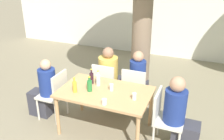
# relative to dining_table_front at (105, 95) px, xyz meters

# --- Properties ---
(ground_plane) EXTENTS (30.00, 30.00, 0.00)m
(ground_plane) POSITION_rel_dining_table_front_xyz_m (0.00, 0.00, -0.68)
(ground_plane) COLOR gray
(cafe_building_wall) EXTENTS (10.00, 0.08, 2.80)m
(cafe_building_wall) POSITION_rel_dining_table_front_xyz_m (0.00, 4.06, 0.72)
(cafe_building_wall) COLOR white
(cafe_building_wall) RESTS_ON ground_plane
(dining_table_front) EXTENTS (1.48, 0.92, 0.76)m
(dining_table_front) POSITION_rel_dining_table_front_xyz_m (0.00, 0.00, 0.00)
(dining_table_front) COLOR tan
(dining_table_front) RESTS_ON ground_plane
(patio_chair_0) EXTENTS (0.44, 0.44, 0.92)m
(patio_chair_0) POSITION_rel_dining_table_front_xyz_m (-0.97, 0.00, -0.15)
(patio_chair_0) COLOR beige
(patio_chair_0) RESTS_ON ground_plane
(patio_chair_1) EXTENTS (0.44, 0.44, 0.92)m
(patio_chair_1) POSITION_rel_dining_table_front_xyz_m (0.97, 0.00, -0.15)
(patio_chair_1) COLOR beige
(patio_chair_1) RESTS_ON ground_plane
(patio_chair_2) EXTENTS (0.44, 0.44, 0.92)m
(patio_chair_2) POSITION_rel_dining_table_front_xyz_m (-0.30, 0.69, -0.15)
(patio_chair_2) COLOR beige
(patio_chair_2) RESTS_ON ground_plane
(patio_chair_3) EXTENTS (0.44, 0.44, 0.92)m
(patio_chair_3) POSITION_rel_dining_table_front_xyz_m (0.30, 0.69, -0.15)
(patio_chair_3) COLOR beige
(patio_chair_3) RESTS_ON ground_plane
(person_seated_0) EXTENTS (0.55, 0.31, 1.14)m
(person_seated_0) POSITION_rel_dining_table_front_xyz_m (-1.22, -0.00, -0.18)
(person_seated_0) COLOR #383842
(person_seated_0) RESTS_ON ground_plane
(person_seated_1) EXTENTS (0.56, 0.33, 1.21)m
(person_seated_1) POSITION_rel_dining_table_front_xyz_m (1.21, -0.00, -0.13)
(person_seated_1) COLOR #383842
(person_seated_1) RESTS_ON ground_plane
(person_seated_2) EXTENTS (0.38, 0.59, 1.20)m
(person_seated_2) POSITION_rel_dining_table_front_xyz_m (-0.30, 0.93, -0.13)
(person_seated_2) COLOR #383842
(person_seated_2) RESTS_ON ground_plane
(person_seated_3) EXTENTS (0.30, 0.55, 1.20)m
(person_seated_3) POSITION_rel_dining_table_front_xyz_m (0.30, 0.94, -0.15)
(person_seated_3) COLOR #383842
(person_seated_3) RESTS_ON ground_plane
(green_bottle_0) EXTENTS (0.08, 0.08, 0.26)m
(green_bottle_0) POSITION_rel_dining_table_front_xyz_m (-0.23, -0.09, 0.18)
(green_bottle_0) COLOR #287A38
(green_bottle_0) RESTS_ON dining_table_front
(wine_bottle_1) EXTENTS (0.07, 0.07, 0.27)m
(wine_bottle_1) POSITION_rel_dining_table_front_xyz_m (-0.33, 0.17, 0.18)
(wine_bottle_1) COLOR #331923
(wine_bottle_1) RESTS_ON dining_table_front
(oil_cruet_2) EXTENTS (0.07, 0.07, 0.26)m
(oil_cruet_2) POSITION_rel_dining_table_front_xyz_m (-0.44, -0.21, 0.18)
(oil_cruet_2) COLOR gold
(oil_cruet_2) RESTS_ON dining_table_front
(water_bottle_3) EXTENTS (0.07, 0.07, 0.27)m
(water_bottle_3) POSITION_rel_dining_table_front_xyz_m (-0.19, 0.14, 0.18)
(water_bottle_3) COLOR silver
(water_bottle_3) RESTS_ON dining_table_front
(drinking_glass_0) EXTENTS (0.07, 0.07, 0.12)m
(drinking_glass_0) POSITION_rel_dining_table_front_xyz_m (0.09, 0.06, 0.14)
(drinking_glass_0) COLOR silver
(drinking_glass_0) RESTS_ON dining_table_front
(drinking_glass_1) EXTENTS (0.07, 0.07, 0.11)m
(drinking_glass_1) POSITION_rel_dining_table_front_xyz_m (0.52, -0.08, 0.13)
(drinking_glass_1) COLOR silver
(drinking_glass_1) RESTS_ON dining_table_front
(drinking_glass_2) EXTENTS (0.08, 0.08, 0.09)m
(drinking_glass_2) POSITION_rel_dining_table_front_xyz_m (0.15, -0.38, 0.12)
(drinking_glass_2) COLOR silver
(drinking_glass_2) RESTS_ON dining_table_front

